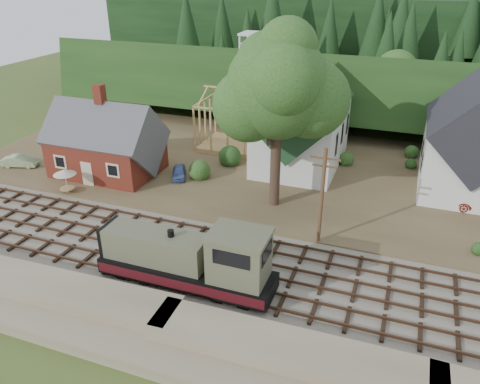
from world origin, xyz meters
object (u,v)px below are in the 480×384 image
(car_blue, at_px, (179,172))
(car_green, at_px, (20,161))
(locomotive, at_px, (192,261))
(patio_set, at_px, (65,173))

(car_blue, xyz_separation_m, car_green, (-17.03, -3.32, 0.06))
(locomotive, height_order, car_green, locomotive)
(car_blue, height_order, patio_set, patio_set)
(locomotive, xyz_separation_m, patio_set, (-17.05, 8.50, 0.16))
(locomotive, relative_size, patio_set, 5.13)
(patio_set, bearing_deg, locomotive, -26.51)
(car_blue, height_order, car_green, car_green)
(locomotive, xyz_separation_m, car_blue, (-8.73, 15.18, -1.26))
(car_blue, bearing_deg, car_green, 166.82)
(car_green, bearing_deg, car_blue, -96.61)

